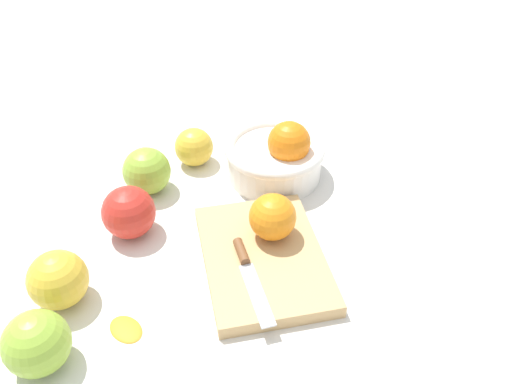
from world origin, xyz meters
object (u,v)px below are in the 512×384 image
at_px(bowl, 277,156).
at_px(apple_front_right_2, 58,280).
at_px(apple_mid_left, 196,147).
at_px(orange_on_board, 273,217).
at_px(apple_front_right, 37,343).
at_px(knife, 248,269).
at_px(cutting_board, 263,258).
at_px(apple_front_left, 147,171).
at_px(apple_front_center, 129,212).

xyz_separation_m(bowl, apple_front_right_2, (0.23, -0.34, -0.00)).
xyz_separation_m(apple_mid_left, apple_front_right_2, (0.29, -0.21, 0.01)).
height_order(orange_on_board, apple_front_right, orange_on_board).
distance_m(bowl, apple_mid_left, 0.15).
distance_m(knife, apple_front_right, 0.28).
relative_size(cutting_board, apple_front_left, 2.97).
height_order(cutting_board, apple_front_center, apple_front_center).
bearing_deg(bowl, apple_front_right, -47.50).
height_order(knife, apple_front_center, apple_front_center).
distance_m(bowl, orange_on_board, 0.18).
distance_m(apple_mid_left, apple_front_center, 0.21).
xyz_separation_m(cutting_board, apple_front_right, (0.12, -0.29, 0.03)).
height_order(apple_front_left, apple_mid_left, apple_front_left).
height_order(apple_front_left, apple_front_right, same).
relative_size(bowl, apple_mid_left, 2.50).
bearing_deg(apple_mid_left, cutting_board, 14.93).
xyz_separation_m(knife, apple_front_left, (-0.24, -0.13, 0.01)).
relative_size(apple_front_left, apple_mid_left, 1.16).
bearing_deg(apple_front_center, bowl, 112.78).
distance_m(knife, apple_front_left, 0.27).
relative_size(cutting_board, apple_front_right_2, 2.98).
height_order(bowl, cutting_board, bowl).
xyz_separation_m(cutting_board, orange_on_board, (-0.04, 0.02, 0.05)).
xyz_separation_m(knife, apple_front_right_2, (-0.01, -0.25, 0.01)).
height_order(apple_mid_left, apple_front_right_2, apple_front_right_2).
xyz_separation_m(knife, apple_mid_left, (-0.30, -0.04, 0.01)).
distance_m(cutting_board, apple_front_left, 0.26).
bearing_deg(apple_front_left, cutting_board, 38.20).
bearing_deg(apple_front_right_2, bowl, 123.58).
height_order(knife, apple_front_left, apple_front_left).
distance_m(knife, apple_mid_left, 0.31).
relative_size(orange_on_board, apple_front_center, 0.85).
relative_size(apple_mid_left, apple_front_center, 0.85).
bearing_deg(knife, cutting_board, 138.64).
bearing_deg(apple_mid_left, apple_front_right_2, -35.40).
bearing_deg(orange_on_board, apple_front_right_2, -79.46).
xyz_separation_m(orange_on_board, apple_front_left, (-0.17, -0.18, -0.02)).
height_order(apple_front_right, apple_front_right_2, same).
bearing_deg(apple_mid_left, apple_front_center, -34.44).
bearing_deg(orange_on_board, apple_front_left, -133.00).
bearing_deg(apple_front_right_2, apple_mid_left, 144.60).
distance_m(orange_on_board, apple_front_right_2, 0.31).
relative_size(orange_on_board, knife, 0.45).
bearing_deg(apple_mid_left, bowl, 64.29).
height_order(knife, apple_front_right_2, apple_front_right_2).
distance_m(apple_front_left, apple_mid_left, 0.11).
relative_size(bowl, apple_front_right_2, 2.17).
relative_size(bowl, apple_front_right, 2.17).
bearing_deg(orange_on_board, cutting_board, -29.41).
bearing_deg(orange_on_board, apple_front_right, -63.77).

